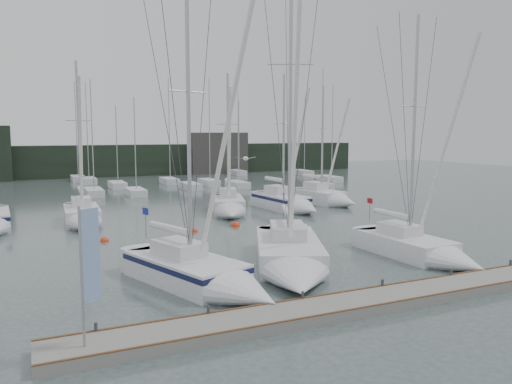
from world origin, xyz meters
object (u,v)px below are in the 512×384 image
sailboat_near_center (292,262)px  buoy_b (235,226)px  sailboat_near_left (208,277)px  sailboat_mid_b (83,218)px  dock_banner (88,263)px  sailboat_near_right (428,252)px  sailboat_mid_e (329,199)px  buoy_a (194,232)px  sailboat_mid_d (290,204)px  sailboat_mid_c (229,208)px  buoy_c (105,241)px

sailboat_near_center → buoy_b: 13.23m
sailboat_near_left → sailboat_near_center: sailboat_near_center is taller
sailboat_mid_b → dock_banner: (-2.04, -23.47, 2.43)m
sailboat_near_right → buoy_b: 15.13m
sailboat_near_center → sailboat_mid_b: sailboat_near_center is taller
sailboat_near_center → sailboat_mid_e: sailboat_near_center is taller
sailboat_mid_e → sailboat_near_right: bearing=-119.3°
buoy_b → buoy_a: bearing=-167.3°
sailboat_near_left → sailboat_mid_e: (19.47, 20.31, 0.02)m
sailboat_mid_e → buoy_b: sailboat_mid_e is taller
sailboat_mid_b → sailboat_mid_d: sailboat_mid_b is taller
dock_banner → sailboat_near_center: bearing=5.4°
sailboat_mid_c → buoy_a: bearing=-112.8°
sailboat_near_right → buoy_c: 20.00m
sailboat_near_left → sailboat_near_right: (12.66, -0.17, -0.08)m
sailboat_mid_b → sailboat_mid_d: (17.73, -0.13, 0.06)m
sailboat_near_left → buoy_a: size_ratio=29.40×
sailboat_near_left → buoy_c: (-2.82, 12.48, -0.60)m
sailboat_near_right → sailboat_mid_d: bearing=82.7°
sailboat_near_left → sailboat_mid_c: sailboat_near_left is taller
sailboat_near_left → sailboat_mid_d: size_ratio=1.14×
sailboat_near_center → sailboat_near_left: bearing=-146.7°
buoy_a → buoy_b: buoy_b is taller
sailboat_mid_d → sailboat_near_right: bearing=-100.0°
sailboat_mid_d → sailboat_mid_e: 5.53m
sailboat_near_right → sailboat_mid_b: 24.88m
sailboat_mid_b → sailboat_mid_d: bearing=1.8°
sailboat_near_center → dock_banner: bearing=-128.1°
sailboat_mid_e → buoy_a: (-16.01, -7.28, -0.62)m
sailboat_near_left → buoy_b: 15.48m
sailboat_near_left → sailboat_mid_c: 20.53m
sailboat_mid_b → sailboat_mid_e: 23.04m
sailboat_near_left → sailboat_near_center: 4.77m
sailboat_mid_d → buoy_c: 18.10m
sailboat_mid_e → buoy_a: bearing=-166.4°
sailboat_mid_d → dock_banner: (-19.77, -23.33, 2.37)m
buoy_a → buoy_c: bearing=-175.0°
dock_banner → sailboat_near_right: bearing=-8.9°
sailboat_mid_e → buoy_b: 14.12m
buoy_a → sailboat_mid_b: bearing=140.7°
sailboat_near_left → sailboat_near_center: bearing=-9.7°
buoy_a → buoy_b: size_ratio=0.72×
buoy_c → buoy_b: bearing=7.8°
sailboat_near_left → sailboat_near_right: bearing=-20.1°
sailboat_near_left → sailboat_mid_d: bearing=33.3°
sailboat_mid_c → buoy_b: size_ratio=18.05×
sailboat_mid_b → buoy_a: (6.97, -5.70, -0.59)m
sailboat_near_center → sailboat_mid_c: size_ratio=1.39×
sailboat_near_left → sailboat_mid_c: (8.37, 18.74, 0.03)m
sailboat_mid_c → buoy_a: sailboat_mid_c is taller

